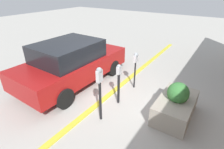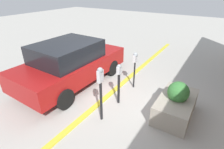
{
  "view_description": "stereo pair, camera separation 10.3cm",
  "coord_description": "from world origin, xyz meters",
  "px_view_note": "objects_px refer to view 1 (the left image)",
  "views": [
    {
      "loc": [
        -3.85,
        -2.68,
        3.22
      ],
      "look_at": [
        0.0,
        -0.11,
        0.87
      ],
      "focal_mm": 28.0,
      "sensor_mm": 36.0,
      "label": 1
    },
    {
      "loc": [
        -3.9,
        -2.59,
        3.22
      ],
      "look_at": [
        0.0,
        -0.11,
        0.87
      ],
      "focal_mm": 28.0,
      "sensor_mm": 36.0,
      "label": 2
    }
  ],
  "objects_px": {
    "parking_meter_nearest": "(100,86)",
    "parked_car_front": "(72,62)",
    "parking_meter_second": "(119,79)",
    "planter_box": "(176,105)",
    "parking_meter_middle": "(136,61)"
  },
  "relations": [
    {
      "from": "parking_meter_second",
      "to": "parking_meter_middle",
      "type": "relative_size",
      "value": 0.99
    },
    {
      "from": "parking_meter_second",
      "to": "parking_meter_nearest",
      "type": "bearing_deg",
      "value": 179.92
    },
    {
      "from": "parking_meter_nearest",
      "to": "parking_meter_second",
      "type": "distance_m",
      "value": 0.92
    },
    {
      "from": "parking_meter_middle",
      "to": "parked_car_front",
      "type": "bearing_deg",
      "value": 114.12
    },
    {
      "from": "parking_meter_nearest",
      "to": "parked_car_front",
      "type": "distance_m",
      "value": 2.34
    },
    {
      "from": "parking_meter_second",
      "to": "parked_car_front",
      "type": "xyz_separation_m",
      "value": [
        0.17,
        2.07,
        -0.02
      ]
    },
    {
      "from": "parking_meter_nearest",
      "to": "planter_box",
      "type": "distance_m",
      "value": 2.13
    },
    {
      "from": "parking_meter_nearest",
      "to": "parking_meter_middle",
      "type": "bearing_deg",
      "value": 0.53
    },
    {
      "from": "parking_meter_middle",
      "to": "parked_car_front",
      "type": "distance_m",
      "value": 2.26
    },
    {
      "from": "parking_meter_nearest",
      "to": "parking_meter_middle",
      "type": "relative_size",
      "value": 1.18
    },
    {
      "from": "parking_meter_second",
      "to": "parking_meter_middle",
      "type": "xyz_separation_m",
      "value": [
        1.09,
        0.02,
        0.18
      ]
    },
    {
      "from": "parking_meter_nearest",
      "to": "parking_meter_middle",
      "type": "xyz_separation_m",
      "value": [
        1.98,
        0.02,
        -0.05
      ]
    },
    {
      "from": "parking_meter_nearest",
      "to": "planter_box",
      "type": "relative_size",
      "value": 0.98
    },
    {
      "from": "planter_box",
      "to": "parked_car_front",
      "type": "bearing_deg",
      "value": 92.66
    },
    {
      "from": "parking_meter_middle",
      "to": "parking_meter_nearest",
      "type": "bearing_deg",
      "value": -179.47
    }
  ]
}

